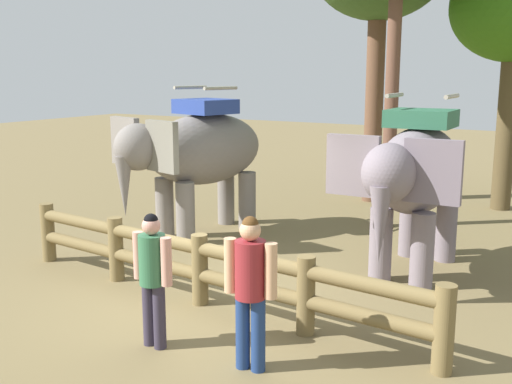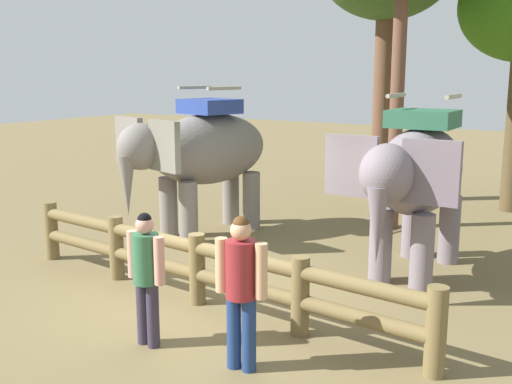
% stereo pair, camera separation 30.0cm
% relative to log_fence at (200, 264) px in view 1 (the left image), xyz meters
% --- Properties ---
extents(ground_plane, '(60.00, 60.00, 0.00)m').
position_rel_log_fence_xyz_m(ground_plane, '(-0.00, 0.21, -0.61)').
color(ground_plane, brown).
extents(log_fence, '(7.40, 0.91, 1.05)m').
position_rel_log_fence_xyz_m(log_fence, '(0.00, 0.00, 0.00)').
color(log_fence, brown).
rests_on(log_fence, ground).
extents(elephant_near_left, '(2.37, 3.67, 3.07)m').
position_rel_log_fence_xyz_m(elephant_near_left, '(-2.27, 3.13, 1.12)').
color(elephant_near_left, slate).
rests_on(elephant_near_left, ground).
extents(elephant_center, '(2.00, 3.48, 3.00)m').
position_rel_log_fence_xyz_m(elephant_center, '(2.27, 2.89, 1.08)').
color(elephant_center, slate).
rests_on(elephant_center, ground).
extents(tourist_woman_in_black, '(0.60, 0.35, 1.69)m').
position_rel_log_fence_xyz_m(tourist_woman_in_black, '(0.34, -1.44, 0.37)').
color(tourist_woman_in_black, '#332D3E').
rests_on(tourist_woman_in_black, ground).
extents(tourist_man_in_blue, '(0.64, 0.39, 1.80)m').
position_rel_log_fence_xyz_m(tourist_man_in_blue, '(1.66, -1.35, 0.44)').
color(tourist_man_in_blue, navy).
rests_on(tourist_man_in_blue, ground).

